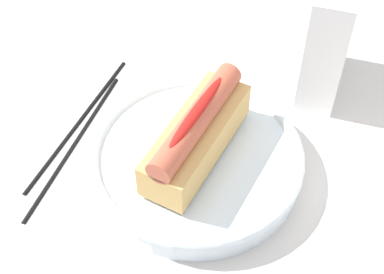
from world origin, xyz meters
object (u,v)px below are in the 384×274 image
(serving_bowl, at_px, (192,159))
(chopstick_near, at_px, (74,143))
(hotdog_front, at_px, (192,132))
(napkin_box, at_px, (329,34))
(chopstick_far, at_px, (78,122))

(serving_bowl, height_order, chopstick_near, serving_bowl)
(hotdog_front, relative_size, napkin_box, 1.03)
(napkin_box, relative_size, chopstick_far, 0.68)
(serving_bowl, xyz_separation_m, napkin_box, (-0.18, 0.09, 0.06))
(serving_bowl, relative_size, hotdog_front, 1.46)
(napkin_box, relative_size, chopstick_near, 0.68)
(napkin_box, height_order, chopstick_near, napkin_box)
(hotdog_front, bearing_deg, serving_bowl, -90.00)
(chopstick_far, bearing_deg, chopstick_near, 22.67)
(serving_bowl, distance_m, hotdog_front, 0.04)
(napkin_box, distance_m, chopstick_near, 0.31)
(chopstick_near, height_order, chopstick_far, same)
(hotdog_front, bearing_deg, chopstick_far, -93.92)
(chopstick_near, relative_size, chopstick_far, 1.00)
(serving_bowl, height_order, napkin_box, napkin_box)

